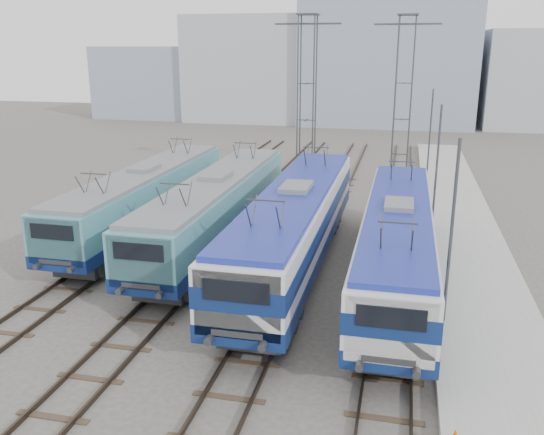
{
  "coord_description": "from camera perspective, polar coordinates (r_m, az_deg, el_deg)",
  "views": [
    {
      "loc": [
        6.8,
        -18.02,
        9.89
      ],
      "look_at": [
        1.01,
        7.0,
        2.28
      ],
      "focal_mm": 38.0,
      "sensor_mm": 36.0,
      "label": 1
    }
  ],
  "objects": [
    {
      "name": "building_west",
      "position": [
        82.73,
        -1.59,
        14.51
      ],
      "size": [
        18.0,
        12.0,
        14.0
      ],
      "primitive_type": "cube",
      "color": "#A4ABB6",
      "rests_on": "ground"
    },
    {
      "name": "mast_front",
      "position": [
        21.09,
        17.31,
        -1.91
      ],
      "size": [
        0.12,
        0.12,
        7.0
      ],
      "primitive_type": "cylinder",
      "color": "#3F4247",
      "rests_on": "ground"
    },
    {
      "name": "locomotive_far_right",
      "position": [
        24.46,
        12.27,
        -2.09
      ],
      "size": [
        2.78,
        17.6,
        3.31
      ],
      "color": "navy",
      "rests_on": "ground"
    },
    {
      "name": "locomotive_center_left",
      "position": [
        29.06,
        -5.59,
        1.14
      ],
      "size": [
        2.82,
        17.84,
        3.36
      ],
      "color": "navy",
      "rests_on": "ground"
    },
    {
      "name": "building_center",
      "position": [
        80.07,
        11.46,
        15.56
      ],
      "size": [
        22.0,
        14.0,
        18.0
      ],
      "primitive_type": "cube",
      "color": "#8997AA",
      "rests_on": "ground"
    },
    {
      "name": "mast_mid",
      "position": [
        32.7,
        15.99,
        4.6
      ],
      "size": [
        0.12,
        0.12,
        7.0
      ],
      "primitive_type": "cylinder",
      "color": "#3F4247",
      "rests_on": "ground"
    },
    {
      "name": "locomotive_far_left",
      "position": [
        31.93,
        -12.52,
        2.13
      ],
      "size": [
        2.76,
        17.42,
        3.28
      ],
      "color": "navy",
      "rests_on": "ground"
    },
    {
      "name": "catenary_tower_east",
      "position": [
        42.14,
        12.86,
        11.69
      ],
      "size": [
        4.5,
        1.2,
        12.0
      ],
      "color": "#3F4247",
      "rests_on": "ground"
    },
    {
      "name": "platform",
      "position": [
        27.99,
        19.22,
        -4.82
      ],
      "size": [
        4.0,
        70.0,
        0.3
      ],
      "primitive_type": "cube",
      "color": "#9E9E99",
      "rests_on": "ground"
    },
    {
      "name": "mast_rear",
      "position": [
        44.52,
        15.36,
        7.68
      ],
      "size": [
        0.12,
        0.12,
        7.0
      ],
      "primitive_type": "cylinder",
      "color": "#3F4247",
      "rests_on": "ground"
    },
    {
      "name": "ground",
      "position": [
        21.65,
        -6.91,
        -10.81
      ],
      "size": [
        160.0,
        160.0,
        0.0
      ],
      "primitive_type": "plane",
      "color": "#514C47"
    },
    {
      "name": "catenary_tower_west",
      "position": [
        40.72,
        3.46,
        11.91
      ],
      "size": [
        4.5,
        1.2,
        12.0
      ],
      "color": "#3F4247",
      "rests_on": "ground"
    },
    {
      "name": "locomotive_center_right",
      "position": [
        25.74,
        2.29,
        -0.41
      ],
      "size": [
        2.99,
        18.9,
        3.55
      ],
      "color": "navy",
      "rests_on": "ground"
    },
    {
      "name": "building_far_west",
      "position": [
        88.21,
        -11.96,
        12.99
      ],
      "size": [
        14.0,
        10.0,
        10.0
      ],
      "primitive_type": "cube",
      "color": "#8997AA",
      "rests_on": "ground"
    }
  ]
}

